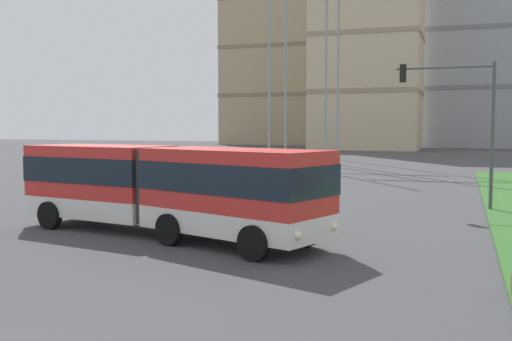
% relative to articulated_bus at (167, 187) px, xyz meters
% --- Properties ---
extents(articulated_bus, '(11.95, 5.50, 3.00)m').
position_rel_articulated_bus_xyz_m(articulated_bus, '(0.00, 0.00, 0.00)').
color(articulated_bus, red).
rests_on(articulated_bus, ground).
extents(car_silver_hatch, '(4.46, 2.15, 1.58)m').
position_rel_articulated_bus_xyz_m(car_silver_hatch, '(-3.30, 9.38, -0.90)').
color(car_silver_hatch, '#B7BABF').
rests_on(car_silver_hatch, ground).
extents(traffic_light_far_right, '(4.22, 0.28, 6.49)m').
position_rel_articulated_bus_xyz_m(traffic_light_far_right, '(9.23, 10.04, 2.79)').
color(traffic_light_far_right, '#474C51').
rests_on(traffic_light_far_right, ground).
extents(apartment_tower_west, '(20.99, 16.74, 48.14)m').
position_rel_articulated_bus_xyz_m(apartment_tower_west, '(-27.26, 101.41, 22.44)').
color(apartment_tower_west, tan).
rests_on(apartment_tower_west, ground).
extents(apartment_tower_westcentre, '(16.89, 14.28, 43.86)m').
position_rel_articulated_bus_xyz_m(apartment_tower_westcentre, '(-5.40, 78.71, 20.30)').
color(apartment_tower_westcentre, beige).
rests_on(apartment_tower_westcentre, ground).
extents(apartment_tower_centre, '(17.67, 17.04, 39.58)m').
position_rel_articulated_bus_xyz_m(apartment_tower_centre, '(10.97, 95.87, 18.15)').
color(apartment_tower_centre, '#9EA3AD').
rests_on(apartment_tower_centre, ground).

